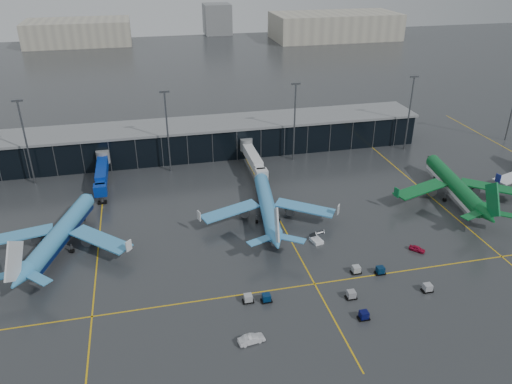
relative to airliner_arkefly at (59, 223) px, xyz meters
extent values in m
plane|color=#282B2D|center=(42.85, -11.74, -6.53)|extent=(600.00, 600.00, 0.00)
cube|color=black|center=(42.85, 50.26, -1.53)|extent=(140.00, 16.00, 10.00)
cube|color=slate|center=(42.85, 50.26, 3.77)|extent=(142.00, 17.00, 0.80)
cylinder|color=#595B60|center=(7.85, 41.76, -1.33)|extent=(4.00, 4.00, 4.00)
cube|color=navy|center=(7.85, 28.26, -2.13)|extent=(3.00, 24.00, 3.00)
cylinder|color=#595B60|center=(7.85, 20.76, -5.23)|extent=(1.00, 1.00, 2.60)
cylinder|color=#595B60|center=(52.85, 41.76, -1.33)|extent=(4.00, 4.00, 4.00)
cube|color=silver|center=(52.85, 28.26, -2.13)|extent=(3.00, 24.00, 3.00)
cylinder|color=#595B60|center=(52.85, 20.76, -5.23)|extent=(1.00, 1.00, 2.60)
cylinder|color=#595B60|center=(-12.15, 38.26, 5.97)|extent=(0.50, 0.50, 25.00)
cube|color=#595B60|center=(-12.15, 38.26, 18.67)|extent=(3.00, 0.40, 0.60)
cylinder|color=#595B60|center=(27.85, 38.26, 5.97)|extent=(0.50, 0.50, 25.00)
cube|color=#595B60|center=(27.85, 38.26, 18.67)|extent=(3.00, 0.40, 0.60)
cylinder|color=#595B60|center=(67.85, 38.26, 5.97)|extent=(0.50, 0.50, 25.00)
cube|color=#595B60|center=(67.85, 38.26, 18.67)|extent=(3.00, 0.40, 0.60)
cylinder|color=#595B60|center=(107.85, 38.26, 5.97)|extent=(0.50, 0.50, 25.00)
cube|color=#595B60|center=(107.85, 38.26, 18.67)|extent=(3.00, 0.40, 0.60)
cube|color=#B2AD99|center=(162.85, 248.26, 2.47)|extent=(90.00, 42.00, 18.00)
cube|color=#B2AD99|center=(-17.15, 268.26, 1.47)|extent=(70.00, 38.00, 16.00)
cube|color=#B2AD99|center=(82.85, 288.26, 4.47)|extent=(20.00, 20.00, 22.00)
cube|color=gold|center=(7.85, 8.26, -6.52)|extent=(0.30, 120.00, 0.02)
cube|color=gold|center=(52.85, 8.26, -6.52)|extent=(0.30, 120.00, 0.02)
cube|color=gold|center=(97.85, 8.26, -6.52)|extent=(0.30, 120.00, 0.02)
cube|color=gold|center=(52.85, -26.74, -6.52)|extent=(220.00, 0.30, 0.02)
cube|color=black|center=(58.47, -32.78, -6.35)|extent=(2.20, 1.50, 0.36)
cube|color=gray|center=(58.47, -32.78, -5.58)|extent=(1.60, 1.50, 1.50)
cube|color=black|center=(67.83, -26.46, -6.35)|extent=(2.20, 1.50, 0.36)
cube|color=#041D39|center=(67.83, -26.46, -5.58)|extent=(1.60, 1.50, 1.50)
cube|color=black|center=(62.85, -25.02, -6.35)|extent=(2.20, 1.50, 0.36)
cube|color=#979C9F|center=(62.85, -25.02, -5.58)|extent=(1.60, 1.50, 1.50)
cube|color=black|center=(74.60, -34.23, -6.35)|extent=(2.20, 1.50, 0.36)
cube|color=#93959B|center=(74.60, -34.23, -5.58)|extent=(1.60, 1.50, 1.50)
cube|color=black|center=(41.59, -29.94, -6.35)|extent=(2.20, 1.50, 0.36)
cube|color=#051F42|center=(41.59, -29.94, -5.58)|extent=(1.60, 1.50, 1.50)
cube|color=black|center=(37.99, -29.24, -6.35)|extent=(2.20, 1.50, 0.36)
cube|color=#959A9E|center=(37.99, -29.24, -5.58)|extent=(1.60, 1.50, 1.50)
cube|color=black|center=(58.38, -39.11, -6.35)|extent=(2.20, 1.50, 0.36)
cube|color=#040739|center=(58.38, -39.11, -5.58)|extent=(1.60, 1.50, 1.50)
cube|color=white|center=(58.63, -11.27, -6.13)|extent=(2.85, 3.60, 0.80)
cube|color=white|center=(58.63, -11.27, -4.23)|extent=(2.18, 3.11, 2.29)
imported|color=#A50C2F|center=(80.09, -20.25, -5.91)|extent=(3.54, 3.72, 1.25)
imported|color=silver|center=(36.19, -40.39, -5.73)|extent=(5.04, 2.42, 1.59)
camera|label=1|loc=(21.70, -106.49, 57.97)|focal=35.00mm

